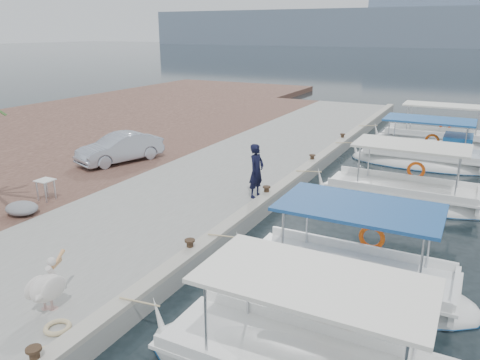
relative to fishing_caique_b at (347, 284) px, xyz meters
name	(u,v)px	position (x,y,z in m)	size (l,w,h in m)	color
ground	(257,224)	(-3.70, 2.64, -0.12)	(400.00, 400.00, 0.00)	black
concrete_quay	(244,168)	(-6.70, 7.64, 0.13)	(6.00, 40.00, 0.50)	gray
quay_curb	(303,169)	(-3.92, 7.64, 0.44)	(0.44, 40.00, 0.12)	#A5A192
cobblestone_strip	(154,155)	(-11.70, 7.64, 0.13)	(4.00, 40.00, 0.50)	#4F3129
land_backing	(17,135)	(-21.70, 7.64, 0.12)	(16.00, 60.00, 0.48)	#4F3129
fishing_caique_b	(347,284)	(0.00, 0.00, 0.00)	(6.22, 2.38, 2.83)	white
fishing_caique_c	(401,199)	(0.18, 7.00, 0.00)	(6.58, 2.30, 2.83)	white
fishing_caique_d	(423,161)	(0.29, 12.66, 0.07)	(6.58, 2.30, 2.83)	white
fishing_caique_e	(436,142)	(0.40, 17.62, 0.00)	(7.02, 2.04, 2.83)	white
mooring_bollards	(267,190)	(-4.05, 4.14, 0.57)	(0.28, 20.28, 0.33)	black
pelican	(47,286)	(-5.21, -4.53, 0.91)	(0.76, 1.32, 1.03)	tan
fisherman	(256,171)	(-4.30, 3.80, 1.33)	(0.70, 0.46, 1.91)	black
parked_car	(120,148)	(-11.68, 5.21, 1.01)	(1.34, 3.85, 1.27)	#A4ABBB
tarp_bundle	(22,208)	(-10.27, -1.12, 0.58)	(1.10, 0.90, 0.40)	slate
folding_table	(45,186)	(-10.64, 0.19, 0.90)	(0.55, 0.55, 0.73)	silver
rope_coil	(57,327)	(-4.48, -4.97, 0.43)	(0.54, 0.54, 0.10)	#C6B284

